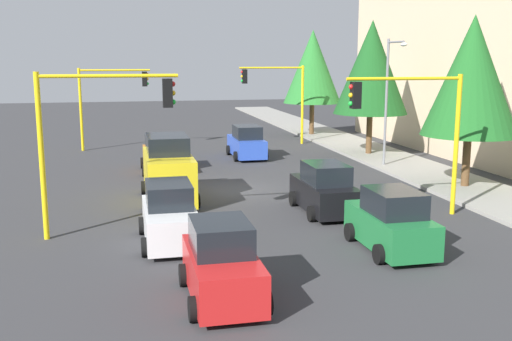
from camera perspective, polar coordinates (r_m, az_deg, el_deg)
The scene contains 19 objects.
ground_plane at distance 27.35m, azimuth -2.09°, elevation -1.90°, with size 120.00×120.00×0.00m, color #353538.
sidewalk_kerb at distance 35.31m, azimuth 13.36°, elevation 0.80°, with size 80.00×4.00×0.15m, color gray.
lane_arrow_near at distance 15.99m, azimuth -5.16°, elevation -11.17°, with size 2.40×1.10×1.10m.
apartment_block at distance 40.99m, azimuth 22.44°, elevation 9.53°, with size 25.72×9.30×11.40m.
traffic_signal_near_left at distance 22.91m, azimuth 14.79°, elevation 4.99°, with size 0.36×4.59×5.38m.
traffic_signal_far_right at distance 40.32m, azimuth -13.84°, elevation 7.31°, with size 0.36×4.59×5.36m.
traffic_signal_near_right at distance 20.37m, azimuth -14.92°, elevation 4.61°, with size 0.36×4.59×5.53m.
traffic_signal_far_left at distance 41.65m, azimuth 2.05°, elevation 7.81°, with size 0.36×4.59×5.48m.
street_lamp_curbside at distance 33.04m, azimuth 12.68°, elevation 7.63°, with size 2.15×0.28×7.00m.
tree_roadside_far at distance 46.53m, azimuth 5.43°, elevation 9.85°, with size 4.43×4.43×8.11m.
tree_roadside_mid at distance 37.34m, azimuth 10.98°, elevation 9.65°, with size 4.50×4.50×8.24m.
tree_roadside_near at distance 28.71m, azimuth 19.94°, elevation 8.49°, with size 4.31×4.31×7.88m.
delivery_van_yellow at distance 25.35m, azimuth -8.39°, elevation -0.05°, with size 4.80×2.22×2.77m.
car_orange at distance 32.18m, azimuth -9.20°, elevation 1.49°, with size 3.80×1.96×1.98m.
car_blue at distance 36.20m, azimuth -0.90°, elevation 2.64°, with size 4.07×2.00×1.98m.
car_black at distance 23.40m, azimuth 6.54°, elevation -1.87°, with size 3.97×1.97×1.98m.
car_red at distance 15.03m, azimuth -3.29°, elevation -8.98°, with size 3.62×1.93×1.98m.
car_white at distance 19.65m, azimuth -8.26°, elevation -4.34°, with size 3.92×1.94×1.98m.
car_green at distance 19.14m, azimuth 12.78°, elevation -4.90°, with size 3.75×1.94×1.98m.
Camera 1 is at (26.25, -4.85, 5.94)m, focal length 41.82 mm.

